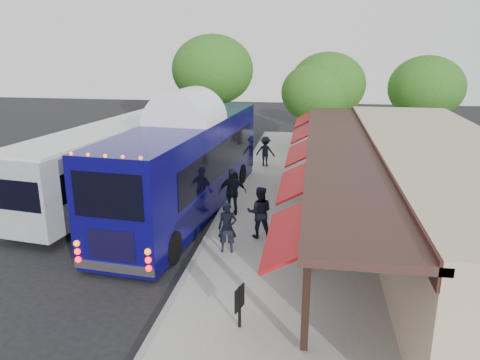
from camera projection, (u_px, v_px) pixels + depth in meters
The scene contains 15 objects.
ground at pixel (190, 268), 15.34m from camera, with size 90.00×90.00×0.00m, color black.
sidewalk at pixel (340, 229), 18.37m from camera, with size 10.00×40.00×0.15m, color #9E9B93.
curb at pixel (216, 221), 19.10m from camera, with size 0.20×40.00×0.16m, color gray.
station_shelter at pixel (435, 190), 17.37m from camera, with size 8.15×20.00×3.60m.
coach_bus at pixel (187, 161), 19.90m from camera, with size 4.05×13.34×4.21m.
city_bus at pixel (110, 159), 21.86m from camera, with size 4.42×12.86×3.39m.
ped_a at pixel (227, 228), 15.93m from camera, with size 0.64×0.42×1.77m, color black.
ped_b at pixel (260, 212), 17.13m from camera, with size 0.95×0.74×1.95m, color black.
ped_c at pixel (233, 192), 19.40m from camera, with size 1.16×0.48×1.98m, color black.
ped_d at pixel (265, 151), 27.22m from camera, with size 1.13×0.65×1.75m, color black.
sign_board at pixel (239, 300), 11.67m from camera, with size 0.19×0.50×1.13m.
tree_left at pixel (316, 93), 31.03m from camera, with size 4.58×4.58×5.87m.
tree_mid at pixel (328, 85), 31.65m from camera, with size 5.11×5.11×6.55m.
tree_right at pixel (426, 88), 30.92m from camera, with size 4.96×4.96×6.34m.
tree_far at pixel (213, 70), 34.61m from camera, with size 6.06×6.06×7.75m.
Camera 1 is at (3.75, -13.49, 7.09)m, focal length 35.00 mm.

